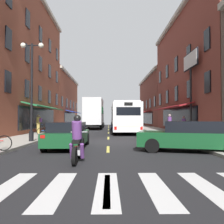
{
  "coord_description": "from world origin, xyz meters",
  "views": [
    {
      "loc": [
        0.04,
        -15.19,
        1.54
      ],
      "look_at": [
        0.34,
        7.19,
        2.13
      ],
      "focal_mm": 37.56,
      "sensor_mm": 36.0,
      "label": 1
    }
  ],
  "objects_px": {
    "billboard_sign": "(191,71)",
    "sedan_far": "(191,136)",
    "pedestrian_near": "(39,123)",
    "street_lamp_twin": "(32,87)",
    "pedestrian_mid": "(170,123)",
    "motorcycle_rider": "(77,142)",
    "box_truck": "(94,114)",
    "pedestrian_rear": "(184,125)",
    "transit_bus": "(123,117)",
    "sedan_mid": "(99,123)",
    "bicycle_near": "(48,131)",
    "sedan_near": "(68,135)"
  },
  "relations": [
    {
      "from": "billboard_sign",
      "to": "pedestrian_rear",
      "type": "height_order",
      "value": "billboard_sign"
    },
    {
      "from": "billboard_sign",
      "to": "pedestrian_near",
      "type": "xyz_separation_m",
      "value": [
        -13.52,
        1.89,
        -4.53
      ]
    },
    {
      "from": "pedestrian_mid",
      "to": "pedestrian_rear",
      "type": "distance_m",
      "value": 1.37
    },
    {
      "from": "billboard_sign",
      "to": "pedestrian_mid",
      "type": "distance_m",
      "value": 5.09
    },
    {
      "from": "transit_bus",
      "to": "box_truck",
      "type": "xyz_separation_m",
      "value": [
        -3.69,
        7.13,
        0.52
      ]
    },
    {
      "from": "billboard_sign",
      "to": "box_truck",
      "type": "relative_size",
      "value": 0.85
    },
    {
      "from": "bicycle_near",
      "to": "pedestrian_mid",
      "type": "height_order",
      "value": "pedestrian_mid"
    },
    {
      "from": "box_truck",
      "to": "bicycle_near",
      "type": "distance_m",
      "value": 14.9
    },
    {
      "from": "motorcycle_rider",
      "to": "pedestrian_mid",
      "type": "bearing_deg",
      "value": 63.24
    },
    {
      "from": "bicycle_near",
      "to": "sedan_far",
      "type": "bearing_deg",
      "value": -42.17
    },
    {
      "from": "motorcycle_rider",
      "to": "pedestrian_rear",
      "type": "bearing_deg",
      "value": 58.11
    },
    {
      "from": "box_truck",
      "to": "sedan_near",
      "type": "bearing_deg",
      "value": -90.14
    },
    {
      "from": "sedan_mid",
      "to": "transit_bus",
      "type": "bearing_deg",
      "value": -78.34
    },
    {
      "from": "pedestrian_near",
      "to": "street_lamp_twin",
      "type": "distance_m",
      "value": 7.96
    },
    {
      "from": "sedan_mid",
      "to": "pedestrian_near",
      "type": "bearing_deg",
      "value": -102.59
    },
    {
      "from": "motorcycle_rider",
      "to": "pedestrian_rear",
      "type": "distance_m",
      "value": 14.76
    },
    {
      "from": "transit_bus",
      "to": "pedestrian_rear",
      "type": "bearing_deg",
      "value": -45.46
    },
    {
      "from": "transit_bus",
      "to": "street_lamp_twin",
      "type": "distance_m",
      "value": 13.33
    },
    {
      "from": "sedan_far",
      "to": "street_lamp_twin",
      "type": "xyz_separation_m",
      "value": [
        -8.51,
        3.62,
        2.76
      ]
    },
    {
      "from": "transit_bus",
      "to": "pedestrian_rear",
      "type": "xyz_separation_m",
      "value": [
        5.07,
        -5.15,
        -0.69
      ]
    },
    {
      "from": "box_truck",
      "to": "sedan_near",
      "type": "relative_size",
      "value": 1.89
    },
    {
      "from": "box_truck",
      "to": "sedan_mid",
      "type": "bearing_deg",
      "value": 88.62
    },
    {
      "from": "pedestrian_mid",
      "to": "street_lamp_twin",
      "type": "bearing_deg",
      "value": 74.35
    },
    {
      "from": "box_truck",
      "to": "motorcycle_rider",
      "type": "xyz_separation_m",
      "value": [
        0.96,
        -24.81,
        -1.44
      ]
    },
    {
      "from": "motorcycle_rider",
      "to": "bicycle_near",
      "type": "bearing_deg",
      "value": 109.79
    },
    {
      "from": "box_truck",
      "to": "pedestrian_rear",
      "type": "height_order",
      "value": "box_truck"
    },
    {
      "from": "billboard_sign",
      "to": "sedan_far",
      "type": "xyz_separation_m",
      "value": [
        -3.23,
        -9.11,
        -4.9
      ]
    },
    {
      "from": "transit_bus",
      "to": "sedan_far",
      "type": "relative_size",
      "value": 2.53
    },
    {
      "from": "sedan_far",
      "to": "motorcycle_rider",
      "type": "relative_size",
      "value": 2.4
    },
    {
      "from": "pedestrian_rear",
      "to": "pedestrian_mid",
      "type": "bearing_deg",
      "value": -6.0
    },
    {
      "from": "bicycle_near",
      "to": "pedestrian_rear",
      "type": "xyz_separation_m",
      "value": [
        11.49,
        2.28,
        0.44
      ]
    },
    {
      "from": "pedestrian_near",
      "to": "pedestrian_rear",
      "type": "bearing_deg",
      "value": -78.79
    },
    {
      "from": "pedestrian_mid",
      "to": "pedestrian_rear",
      "type": "height_order",
      "value": "pedestrian_mid"
    },
    {
      "from": "billboard_sign",
      "to": "transit_bus",
      "type": "bearing_deg",
      "value": 131.53
    },
    {
      "from": "sedan_mid",
      "to": "bicycle_near",
      "type": "xyz_separation_m",
      "value": [
        -2.97,
        -24.17,
        -0.19
      ]
    },
    {
      "from": "sedan_mid",
      "to": "pedestrian_near",
      "type": "height_order",
      "value": "pedestrian_near"
    },
    {
      "from": "sedan_near",
      "to": "sedan_far",
      "type": "relative_size",
      "value": 0.88
    },
    {
      "from": "sedan_far",
      "to": "pedestrian_rear",
      "type": "distance_m",
      "value": 10.46
    },
    {
      "from": "sedan_far",
      "to": "pedestrian_mid",
      "type": "distance_m",
      "value": 11.11
    },
    {
      "from": "pedestrian_rear",
      "to": "sedan_far",
      "type": "bearing_deg",
      "value": 108.85
    },
    {
      "from": "sedan_far",
      "to": "pedestrian_mid",
      "type": "height_order",
      "value": "pedestrian_mid"
    },
    {
      "from": "box_truck",
      "to": "pedestrian_mid",
      "type": "distance_m",
      "value": 13.8
    },
    {
      "from": "bicycle_near",
      "to": "pedestrian_mid",
      "type": "distance_m",
      "value": 10.94
    },
    {
      "from": "transit_bus",
      "to": "sedan_near",
      "type": "xyz_separation_m",
      "value": [
        -3.74,
        -13.79,
        -0.95
      ]
    },
    {
      "from": "pedestrian_mid",
      "to": "bicycle_near",
      "type": "bearing_deg",
      "value": 56.06
    },
    {
      "from": "pedestrian_mid",
      "to": "street_lamp_twin",
      "type": "relative_size",
      "value": 0.29
    },
    {
      "from": "pedestrian_near",
      "to": "pedestrian_mid",
      "type": "height_order",
      "value": "pedestrian_mid"
    },
    {
      "from": "transit_bus",
      "to": "pedestrian_near",
      "type": "distance_m",
      "value": 9.17
    },
    {
      "from": "motorcycle_rider",
      "to": "pedestrian_mid",
      "type": "xyz_separation_m",
      "value": [
        6.77,
        13.43,
        0.35
      ]
    },
    {
      "from": "sedan_far",
      "to": "pedestrian_near",
      "type": "xyz_separation_m",
      "value": [
        -10.29,
        11.0,
        0.36
      ]
    }
  ]
}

